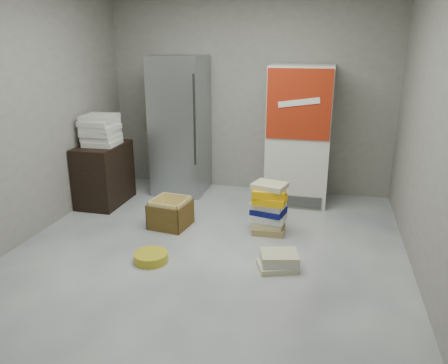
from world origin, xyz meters
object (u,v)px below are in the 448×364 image
coke_cooler (299,135)px  phonebook_stack_main (269,208)px  steel_fridge (180,126)px  wood_shelf (104,174)px  cardboard_box (171,215)px

coke_cooler → phonebook_stack_main: size_ratio=3.08×
steel_fridge → phonebook_stack_main: 1.96m
steel_fridge → phonebook_stack_main: bearing=-39.0°
steel_fridge → wood_shelf: bearing=-138.7°
wood_shelf → cardboard_box: size_ratio=1.70×
coke_cooler → phonebook_stack_main: bearing=-100.6°
phonebook_stack_main → cardboard_box: 1.16m
wood_shelf → steel_fridge: bearing=41.3°
coke_cooler → cardboard_box: bearing=-137.1°
coke_cooler → wood_shelf: bearing=-163.7°
wood_shelf → phonebook_stack_main: (2.26, -0.43, -0.11)m
phonebook_stack_main → wood_shelf: bearing=175.7°
coke_cooler → steel_fridge: bearing=179.8°
steel_fridge → cardboard_box: (0.29, -1.27, -0.81)m
steel_fridge → wood_shelf: size_ratio=2.37×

